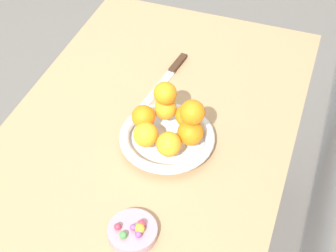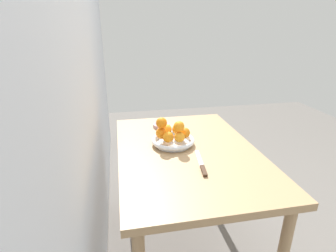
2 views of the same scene
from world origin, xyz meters
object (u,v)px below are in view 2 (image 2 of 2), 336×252
(candy_dish, at_px, (161,125))
(orange_6, at_px, (162,123))
(orange_3, at_px, (162,133))
(orange_0, at_px, (184,133))
(orange_7, at_px, (179,127))
(candy_ball_0, at_px, (162,121))
(candy_ball_3, at_px, (160,123))
(fruit_bowl, at_px, (173,141))
(orange_4, at_px, (168,137))
(candy_ball_1, at_px, (159,123))
(candy_ball_4, at_px, (158,123))
(candy_ball_6, at_px, (161,123))
(orange_2, at_px, (167,130))
(knife, at_px, (201,165))
(dining_table, at_px, (187,163))
(candy_ball_2, at_px, (158,122))
(orange_5, at_px, (179,137))
(orange_1, at_px, (178,129))
(candy_ball_5, at_px, (165,122))

(candy_dish, bearing_deg, orange_6, 171.03)
(orange_3, bearing_deg, orange_0, -96.82)
(orange_7, bearing_deg, candy_ball_0, 5.24)
(orange_3, xyz_separation_m, candy_ball_3, (0.27, -0.03, -0.04))
(fruit_bowl, relative_size, orange_3, 3.75)
(orange_4, height_order, candy_ball_1, orange_4)
(candy_ball_4, height_order, candy_ball_6, candy_ball_4)
(orange_2, bearing_deg, candy_dish, -1.44)
(orange_6, distance_m, candy_ball_6, 0.31)
(orange_4, height_order, knife, orange_4)
(orange_2, relative_size, candy_ball_1, 3.15)
(dining_table, distance_m, candy_ball_2, 0.41)
(candy_dish, relative_size, candy_ball_4, 5.13)
(candy_ball_1, bearing_deg, candy_ball_4, 7.16)
(orange_7, bearing_deg, orange_0, -44.20)
(dining_table, relative_size, candy_ball_6, 71.97)
(orange_7, distance_m, candy_ball_2, 0.37)
(orange_5, bearing_deg, dining_table, -116.56)
(candy_dish, bearing_deg, orange_7, -172.65)
(candy_ball_2, xyz_separation_m, candy_ball_3, (-0.02, -0.01, 0.00))
(candy_ball_0, height_order, candy_ball_4, candy_ball_4)
(orange_5, bearing_deg, candy_ball_3, 9.67)
(fruit_bowl, xyz_separation_m, orange_5, (-0.06, -0.02, 0.05))
(orange_5, xyz_separation_m, candy_ball_1, (0.33, 0.06, -0.04))
(fruit_bowl, distance_m, orange_2, 0.08)
(candy_dish, relative_size, candy_ball_2, 7.38)
(knife, bearing_deg, orange_5, 17.27)
(candy_ball_0, height_order, candy_ball_1, candy_ball_1)
(orange_6, distance_m, candy_ball_0, 0.33)
(candy_ball_4, bearing_deg, candy_ball_3, -136.61)
(orange_1, bearing_deg, fruit_bowl, 143.18)
(orange_3, distance_m, candy_ball_4, 0.28)
(fruit_bowl, bearing_deg, orange_7, -155.33)
(orange_6, relative_size, candy_ball_6, 4.06)
(orange_2, xyz_separation_m, candy_ball_2, (0.24, 0.01, -0.04))
(candy_ball_6, bearing_deg, fruit_bowl, -175.31)
(candy_ball_2, height_order, candy_ball_5, same)
(candy_ball_1, bearing_deg, dining_table, -163.48)
(dining_table, height_order, orange_4, orange_4)
(fruit_bowl, bearing_deg, candy_ball_4, 7.78)
(orange_7, xyz_separation_m, candy_ball_4, (0.33, 0.06, -0.10))
(orange_2, distance_m, candy_ball_2, 0.24)
(candy_ball_6, bearing_deg, orange_4, 177.70)
(dining_table, xyz_separation_m, candy_ball_1, (0.35, 0.10, 0.12))
(orange_1, height_order, orange_4, orange_1)
(orange_7, xyz_separation_m, candy_ball_1, (0.32, 0.06, -0.10))
(orange_3, xyz_separation_m, candy_ball_2, (0.29, -0.02, -0.04))
(orange_2, height_order, orange_4, same)
(fruit_bowl, height_order, orange_2, orange_2)
(orange_7, bearing_deg, knife, -162.90)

